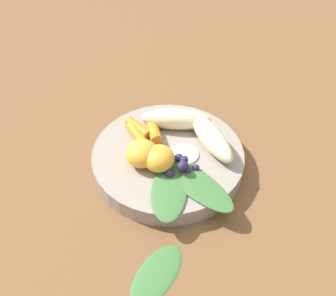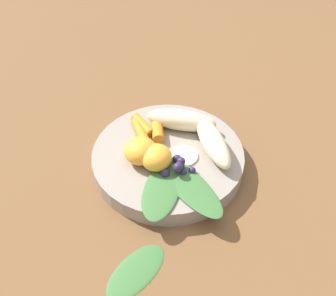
{
  "view_description": "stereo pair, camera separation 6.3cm",
  "coord_description": "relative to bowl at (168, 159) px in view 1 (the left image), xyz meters",
  "views": [
    {
      "loc": [
        0.18,
        -0.41,
        0.48
      ],
      "look_at": [
        0.0,
        0.0,
        0.04
      ],
      "focal_mm": 44.41,
      "sensor_mm": 36.0,
      "label": 1
    },
    {
      "loc": [
        0.24,
        -0.38,
        0.48
      ],
      "look_at": [
        0.0,
        0.0,
        0.04
      ],
      "focal_mm": 44.41,
      "sensor_mm": 36.0,
      "label": 2
    }
  ],
  "objects": [
    {
      "name": "ground_plane",
      "position": [
        0.0,
        0.0,
        -0.01
      ],
      "size": [
        2.4,
        2.4,
        0.0
      ],
      "primitive_type": "plane",
      "color": "brown"
    },
    {
      "name": "bowl",
      "position": [
        0.0,
        0.0,
        0.0
      ],
      "size": [
        0.23,
        0.23,
        0.03
      ],
      "primitive_type": "cylinder",
      "color": "gray",
      "rests_on": "ground_plane"
    },
    {
      "name": "banana_peeled_left",
      "position": [
        -0.01,
        0.06,
        0.03
      ],
      "size": [
        0.12,
        0.07,
        0.03
      ],
      "primitive_type": "ellipsoid",
      "rotation": [
        0.0,
        0.0,
        3.5
      ],
      "color": "beige",
      "rests_on": "bowl"
    },
    {
      "name": "banana_peeled_right",
      "position": [
        0.05,
        0.04,
        0.03
      ],
      "size": [
        0.11,
        0.1,
        0.03
      ],
      "primitive_type": "ellipsoid",
      "rotation": [
        0.0,
        0.0,
        2.44
      ],
      "color": "beige",
      "rests_on": "bowl"
    },
    {
      "name": "orange_segment_near",
      "position": [
        0.0,
        -0.03,
        0.03
      ],
      "size": [
        0.05,
        0.05,
        0.04
      ],
      "primitive_type": "ellipsoid",
      "color": "#F4A833",
      "rests_on": "bowl"
    },
    {
      "name": "orange_segment_far",
      "position": [
        -0.03,
        -0.03,
        0.03
      ],
      "size": [
        0.05,
        0.05,
        0.04
      ],
      "primitive_type": "ellipsoid",
      "color": "#F4A833",
      "rests_on": "bowl"
    },
    {
      "name": "carrot_front",
      "position": [
        -0.04,
        0.03,
        0.02
      ],
      "size": [
        0.05,
        0.05,
        0.02
      ],
      "primitive_type": "cylinder",
      "rotation": [
        0.0,
        1.57,
        2.22
      ],
      "color": "orange",
      "rests_on": "bowl"
    },
    {
      "name": "carrot_mid_left",
      "position": [
        -0.06,
        0.02,
        0.02
      ],
      "size": [
        0.05,
        0.03,
        0.02
      ],
      "primitive_type": "cylinder",
      "rotation": [
        0.0,
        1.57,
        2.73
      ],
      "color": "orange",
      "rests_on": "bowl"
    },
    {
      "name": "carrot_mid_right",
      "position": [
        -0.06,
        0.01,
        0.02
      ],
      "size": [
        0.05,
        0.05,
        0.02
      ],
      "primitive_type": "cylinder",
      "rotation": [
        0.0,
        1.57,
        2.5
      ],
      "color": "orange",
      "rests_on": "bowl"
    },
    {
      "name": "blueberry_pile",
      "position": [
        0.03,
        -0.02,
        0.02
      ],
      "size": [
        0.04,
        0.05,
        0.03
      ],
      "color": "#2D234C",
      "rests_on": "bowl"
    },
    {
      "name": "coconut_shred_patch",
      "position": [
        0.02,
        0.01,
        0.02
      ],
      "size": [
        0.04,
        0.04,
        0.0
      ],
      "primitive_type": "cylinder",
      "color": "white",
      "rests_on": "bowl"
    },
    {
      "name": "kale_leaf_left",
      "position": [
        0.03,
        -0.07,
        0.02
      ],
      "size": [
        0.09,
        0.12,
        0.0
      ],
      "primitive_type": "ellipsoid",
      "rotation": [
        0.0,
        0.0,
        5.05
      ],
      "color": "#3D7038",
      "rests_on": "bowl"
    },
    {
      "name": "kale_leaf_right",
      "position": [
        0.06,
        -0.04,
        0.02
      ],
      "size": [
        0.15,
        0.1,
        0.0
      ],
      "primitive_type": "ellipsoid",
      "rotation": [
        0.0,
        0.0,
        5.89
      ],
      "color": "#3D7038",
      "rests_on": "bowl"
    },
    {
      "name": "kale_leaf_stray",
      "position": [
        0.06,
        -0.18,
        -0.01
      ],
      "size": [
        0.06,
        0.1,
        0.01
      ],
      "primitive_type": "ellipsoid",
      "rotation": [
        0.0,
        0.0,
        4.58
      ],
      "color": "#3D7038",
      "rests_on": "ground_plane"
    }
  ]
}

